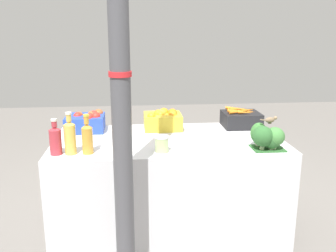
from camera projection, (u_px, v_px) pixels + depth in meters
The scene contains 12 objects.
ground_plane at pixel (168, 226), 3.07m from camera, with size 10.00×10.00×0.00m, color slate.
market_table at pixel (168, 184), 2.98m from camera, with size 1.74×0.91×0.75m, color silver.
support_pole at pixel (121, 96), 2.06m from camera, with size 0.13×0.13×2.43m.
apple_crate at pixel (87, 121), 3.09m from camera, with size 0.31×0.27×0.16m.
orange_crate at pixel (163, 120), 3.15m from camera, with size 0.31×0.27×0.17m.
carrot_crate at pixel (241, 119), 3.21m from camera, with size 0.31×0.27×0.16m.
broccoli_pile at pixel (267, 137), 2.60m from camera, with size 0.24×0.21×0.18m.
juice_bottle_ruby at pixel (55, 140), 2.50m from camera, with size 0.08×0.08×0.25m.
juice_bottle_golden at pixel (70, 137), 2.50m from camera, with size 0.08×0.08×0.29m.
juice_bottle_amber at pixel (87, 138), 2.51m from camera, with size 0.07×0.07×0.27m.
pickle_jar at pixel (162, 144), 2.56m from camera, with size 0.10×0.10×0.11m.
sparrow_bird at pixel (271, 120), 2.61m from camera, with size 0.14×0.05×0.05m.
Camera 1 is at (-0.26, -2.75, 1.58)m, focal length 40.00 mm.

